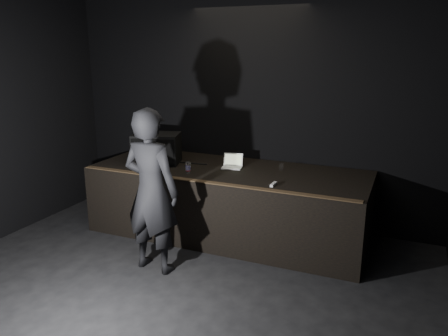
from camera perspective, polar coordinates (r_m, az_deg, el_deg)
The scene contains 10 objects.
room_walls at distance 3.80m, azimuth -15.54°, elevation 4.68°, with size 6.10×7.10×3.52m.
stage_riser at distance 6.48m, azimuth 0.58°, elevation -4.42°, with size 4.00×1.50×1.00m, color black.
riser_lip at distance 5.71m, azimuth -2.16°, elevation -1.84°, with size 3.92×0.10×0.01m, color brown.
stage_monitor at distance 6.71m, azimuth -8.79°, elevation 2.54°, with size 0.79×0.67×0.45m.
cable at distance 6.73m, azimuth -5.95°, elevation 0.77°, with size 0.02×0.02×0.93m, color black.
laptop at distance 6.43m, azimuth 1.10°, elevation 0.54°, with size 0.33×0.30×0.19m.
beer_can at distance 6.11m, azimuth -4.72°, elevation 0.02°, with size 0.07×0.07×0.17m.
plastic_cup at distance 6.34m, azimuth 7.49°, elevation 0.15°, with size 0.07×0.07×0.09m, color white.
wii_remote at distance 5.61m, azimuth 6.49°, elevation -2.13°, with size 0.04×0.17×0.03m, color silver.
person at distance 5.36m, azimuth -9.46°, elevation -3.01°, with size 0.74×0.49×2.04m, color black.
Camera 1 is at (2.35, -2.90, 2.68)m, focal length 35.00 mm.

